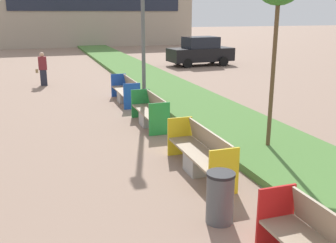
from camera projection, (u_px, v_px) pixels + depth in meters
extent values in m
cube|color=#4C7A38|center=(204.00, 109.00, 13.77)|extent=(2.80, 120.00, 0.18)
cube|color=tan|center=(94.00, 9.00, 41.37)|extent=(20.05, 5.63, 7.48)
cube|color=#1E2333|center=(98.00, 5.00, 38.66)|extent=(16.84, 0.08, 1.20)
cube|color=red|center=(275.00, 216.00, 5.81)|extent=(0.62, 0.04, 0.94)
cube|color=#9E9B96|center=(199.00, 163.00, 8.53)|extent=(0.52, 0.60, 0.42)
cube|color=gray|center=(199.00, 153.00, 8.47)|extent=(0.58, 2.34, 0.05)
cube|color=gray|center=(211.00, 141.00, 8.48)|extent=(0.14, 2.25, 0.48)
cube|color=yellow|center=(224.00, 173.00, 7.37)|extent=(0.62, 0.04, 0.94)
cube|color=yellow|center=(180.00, 136.00, 9.55)|extent=(0.62, 0.04, 0.94)
cube|color=#9E9B96|center=(149.00, 119.00, 12.10)|extent=(0.52, 0.60, 0.42)
cube|color=gray|center=(149.00, 112.00, 12.04)|extent=(0.58, 2.06, 0.05)
cube|color=gray|center=(158.00, 103.00, 12.05)|extent=(0.14, 1.98, 0.48)
cube|color=#238C3D|center=(159.00, 119.00, 11.07)|extent=(0.62, 0.04, 0.94)
cube|color=#238C3D|center=(140.00, 103.00, 12.99)|extent=(0.62, 0.04, 0.94)
cube|color=#9E9B96|center=(125.00, 97.00, 15.24)|extent=(0.52, 0.60, 0.42)
cube|color=gray|center=(125.00, 91.00, 15.17)|extent=(0.58, 2.32, 0.05)
cube|color=gray|center=(132.00, 84.00, 15.19)|extent=(0.14, 2.23, 0.48)
cube|color=blue|center=(132.00, 96.00, 14.09)|extent=(0.62, 0.04, 0.94)
cube|color=blue|center=(119.00, 85.00, 16.24)|extent=(0.62, 0.04, 0.94)
cylinder|color=#4C4F51|center=(220.00, 199.00, 6.45)|extent=(0.46, 0.46, 0.83)
cylinder|color=black|center=(221.00, 174.00, 6.34)|extent=(0.47, 0.47, 0.05)
cylinder|color=#56595B|center=(143.00, 11.00, 14.16)|extent=(0.14, 0.14, 6.85)
cylinder|color=brown|center=(273.00, 77.00, 9.34)|extent=(0.10, 0.10, 3.78)
cube|color=#232633|center=(44.00, 78.00, 18.67)|extent=(0.30, 0.22, 0.76)
cube|color=maroon|center=(42.00, 63.00, 18.49)|extent=(0.38, 0.24, 0.61)
sphere|color=tan|center=(42.00, 54.00, 18.38)|extent=(0.21, 0.21, 0.21)
cube|color=olive|center=(37.00, 71.00, 18.50)|extent=(0.12, 0.20, 0.18)
cube|color=black|center=(200.00, 54.00, 25.73)|extent=(4.32, 2.06, 0.84)
cube|color=black|center=(201.00, 42.00, 25.52)|extent=(2.21, 1.70, 0.72)
cylinder|color=black|center=(224.00, 62.00, 25.41)|extent=(0.60, 0.20, 0.60)
cylinder|color=black|center=(212.00, 59.00, 27.05)|extent=(0.60, 0.20, 0.60)
cylinder|color=black|center=(187.00, 63.00, 24.64)|extent=(0.60, 0.20, 0.60)
cylinder|color=black|center=(178.00, 60.00, 26.28)|extent=(0.60, 0.20, 0.60)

